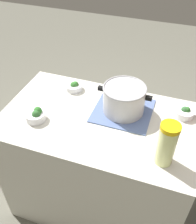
# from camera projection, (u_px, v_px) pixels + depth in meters

# --- Properties ---
(ground_plane) EXTENTS (8.00, 8.00, 0.00)m
(ground_plane) POSITION_uv_depth(u_px,v_px,m) (98.00, 198.00, 2.19)
(ground_plane) COLOR #626054
(counter_slab) EXTENTS (1.20, 0.72, 0.90)m
(counter_slab) POSITION_uv_depth(u_px,v_px,m) (98.00, 164.00, 1.90)
(counter_slab) COLOR beige
(counter_slab) RESTS_ON ground_plane
(dish_cloth) EXTENTS (0.36, 0.35, 0.01)m
(dish_cloth) POSITION_uv_depth(u_px,v_px,m) (123.00, 111.00, 1.65)
(dish_cloth) COLOR #54699B
(dish_cloth) RESTS_ON counter_slab
(cooking_pot) EXTENTS (0.33, 0.26, 0.18)m
(cooking_pot) POSITION_uv_depth(u_px,v_px,m) (124.00, 99.00, 1.59)
(cooking_pot) COLOR #B7B7BC
(cooking_pot) RESTS_ON dish_cloth
(lemonade_pitcher) EXTENTS (0.10, 0.10, 0.25)m
(lemonade_pitcher) POSITION_uv_depth(u_px,v_px,m) (167.00, 144.00, 1.27)
(lemonade_pitcher) COLOR #E5ED99
(lemonade_pitcher) RESTS_ON counter_slab
(broccoli_bowl_front) EXTENTS (0.12, 0.12, 0.09)m
(broccoli_bowl_front) POSITION_uv_depth(u_px,v_px,m) (36.00, 115.00, 1.57)
(broccoli_bowl_front) COLOR silver
(broccoli_bowl_front) RESTS_ON counter_slab
(broccoli_bowl_center) EXTENTS (0.12, 0.12, 0.07)m
(broccoli_bowl_center) POSITION_uv_depth(u_px,v_px,m) (74.00, 86.00, 1.81)
(broccoli_bowl_center) COLOR silver
(broccoli_bowl_center) RESTS_ON counter_slab
(broccoli_bowl_back) EXTENTS (0.12, 0.12, 0.07)m
(broccoli_bowl_back) POSITION_uv_depth(u_px,v_px,m) (185.00, 112.00, 1.60)
(broccoli_bowl_back) COLOR silver
(broccoli_bowl_back) RESTS_ON counter_slab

